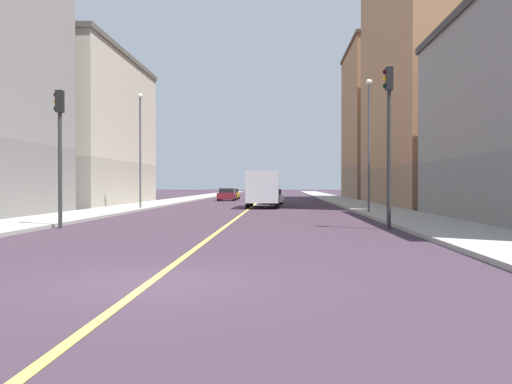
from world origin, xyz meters
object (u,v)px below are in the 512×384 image
at_px(car_silver, 272,197).
at_px(box_truck, 263,188).
at_px(street_lamp_right_near, 140,140).
at_px(car_maroon, 227,195).
at_px(traffic_light_right_near, 59,138).
at_px(street_lamp_left_near, 369,133).
at_px(traffic_light_left_near, 389,125).
at_px(building_right_midblock, 68,130).
at_px(building_left_mid, 445,75).
at_px(car_yellow, 232,194).
at_px(building_left_far, 392,123).
at_px(car_teal, 272,194).

xyz_separation_m(car_silver, box_truck, (-0.56, -8.49, 0.88)).
height_order(street_lamp_right_near, car_maroon, street_lamp_right_near).
bearing_deg(traffic_light_right_near, street_lamp_left_near, 39.67).
bearing_deg(street_lamp_right_near, traffic_light_right_near, -86.75).
height_order(traffic_light_left_near, street_lamp_left_near, street_lamp_left_near).
bearing_deg(car_silver, street_lamp_right_near, -126.27).
relative_size(traffic_light_right_near, street_lamp_left_near, 0.70).
bearing_deg(building_right_midblock, building_left_mid, 0.04).
height_order(street_lamp_left_near, car_silver, street_lamp_left_near).
bearing_deg(car_yellow, traffic_light_left_near, -77.61).
bearing_deg(car_yellow, building_left_far, 6.50).
distance_m(building_left_mid, traffic_light_left_near, 28.89).
xyz_separation_m(traffic_light_left_near, street_lamp_left_near, (1.02, 11.87, 0.79)).
xyz_separation_m(traffic_light_right_near, car_yellow, (2.89, 47.36, -3.04)).
bearing_deg(car_maroon, car_yellow, 91.02).
bearing_deg(building_left_mid, traffic_light_right_near, -131.02).
distance_m(building_right_midblock, car_yellow, 25.17).
bearing_deg(traffic_light_left_near, building_right_midblock, 131.00).
xyz_separation_m(building_left_mid, street_lamp_right_near, (-23.89, -9.01, -6.13)).
distance_m(building_left_far, car_yellow, 22.02).
relative_size(building_left_far, street_lamp_left_near, 2.38).
distance_m(street_lamp_left_near, street_lamp_right_near, 16.24).
height_order(building_right_midblock, car_yellow, building_right_midblock).
relative_size(traffic_light_left_near, street_lamp_right_near, 0.79).
bearing_deg(car_yellow, street_lamp_left_near, -72.16).
bearing_deg(building_left_mid, street_lamp_right_near, -159.33).
bearing_deg(street_lamp_left_near, building_left_far, 77.18).
relative_size(traffic_light_left_near, car_silver, 1.55).
bearing_deg(car_maroon, traffic_light_right_near, -94.26).
relative_size(street_lamp_right_near, car_silver, 1.95).
height_order(car_yellow, box_truck, box_truck).
height_order(building_right_midblock, box_truck, building_right_midblock).
relative_size(building_left_mid, traffic_light_left_near, 3.78).
bearing_deg(traffic_light_left_near, box_truck, 104.85).
distance_m(street_lamp_left_near, car_maroon, 31.04).
height_order(building_left_far, building_right_midblock, building_left_far).
relative_size(street_lamp_left_near, box_truck, 1.11).
bearing_deg(traffic_light_right_near, traffic_light_left_near, 0.00).
height_order(street_lamp_left_near, car_teal, street_lamp_left_near).
xyz_separation_m(building_left_mid, car_silver, (-14.71, 3.50, -10.45)).
distance_m(car_yellow, box_truck, 26.47).
relative_size(building_left_far, car_maroon, 4.75).
distance_m(traffic_light_left_near, box_truck, 22.23).
bearing_deg(street_lamp_right_near, building_left_far, 53.53).
distance_m(building_left_far, traffic_light_left_near, 50.85).
relative_size(car_silver, box_truck, 0.58).
bearing_deg(traffic_light_left_near, car_silver, 99.71).
xyz_separation_m(car_silver, car_yellow, (-5.31, 17.53, -0.05)).
xyz_separation_m(street_lamp_left_near, car_yellow, (-11.42, 35.49, -4.31)).
relative_size(traffic_light_right_near, street_lamp_right_near, 0.69).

